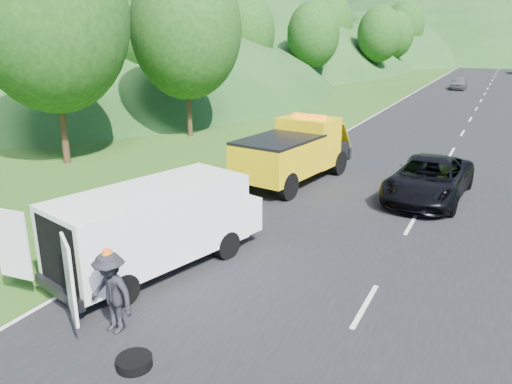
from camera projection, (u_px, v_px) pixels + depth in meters
The scene contains 14 objects.
ground at pixel (284, 252), 14.89m from camera, with size 320.00×320.00×0.00m, color #38661E.
road_surface at pixel (481, 101), 47.61m from camera, with size 14.00×200.00×0.02m, color black.
tree_line_left at pixel (329, 76), 74.05m from camera, with size 14.00×140.00×14.00m, color #305F1C, non-canonical shape.
tow_truck at pixel (294, 151), 21.43m from camera, with size 3.27×6.79×2.80m.
white_van at pixel (157, 223), 13.46m from camera, with size 4.44×7.11×2.35m.
woman at pixel (239, 217), 17.63m from camera, with size 0.53×0.39×1.47m, color silver.
child at pixel (219, 243), 15.53m from camera, with size 0.54×0.42×1.11m, color tan.
worker at pixel (115, 331), 10.92m from camera, with size 1.20×0.69×1.86m, color black.
suitcase at pixel (162, 213), 17.18m from camera, with size 0.36×0.20×0.58m, color #605E48.
spare_tire at pixel (135, 367), 9.74m from camera, with size 0.71×0.71×0.20m, color black.
passing_suv at pixel (427, 199), 19.61m from camera, with size 2.65×5.74×1.60m, color black.
dist_car_a at pixel (458, 89), 57.12m from camera, with size 1.65×4.09×1.39m, color #4A494E.
dist_car_c at pixel (498, 67), 94.74m from camera, with size 1.97×4.86×1.41m, color #8A4549.
dist_car_d at pixel (500, 64), 101.43m from camera, with size 1.65×4.09×1.39m, color #6A3E68.
Camera 1 is at (5.40, -12.55, 6.24)m, focal length 35.00 mm.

